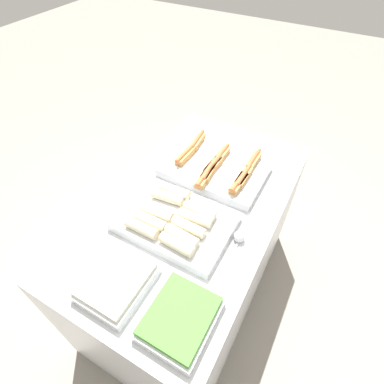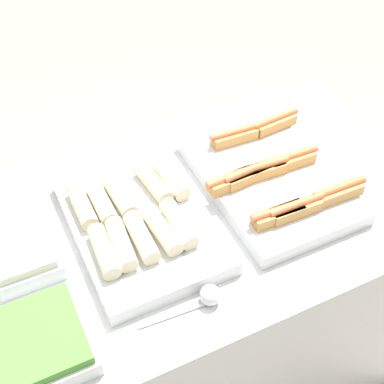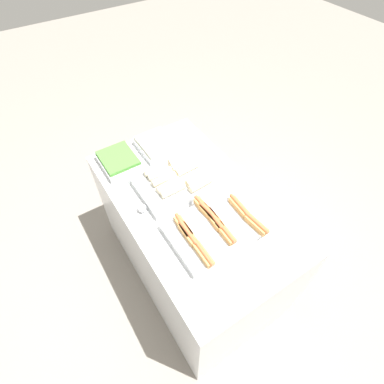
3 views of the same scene
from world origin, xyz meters
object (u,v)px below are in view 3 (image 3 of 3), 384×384
tray_wraps (178,180)px  tray_side_back (156,145)px  tray_side_front (119,161)px  serving_spoon_near (141,207)px  tray_hotdogs (216,226)px

tray_wraps → tray_side_back: size_ratio=1.85×
tray_wraps → tray_side_back: bearing=173.4°
tray_side_front → serving_spoon_near: size_ratio=1.31×
tray_wraps → tray_side_back: (-0.37, 0.04, -0.00)m
tray_hotdogs → tray_side_back: (-0.79, 0.05, -0.00)m
tray_side_front → tray_wraps: bearing=33.8°
tray_side_front → serving_spoon_near: tray_side_front is taller
tray_side_front → tray_hotdogs: bearing=17.1°
tray_side_back → serving_spoon_near: 0.55m
tray_side_front → tray_side_back: same height
tray_hotdogs → serving_spoon_near: size_ratio=2.53×
tray_side_back → tray_wraps: bearing=-6.6°
tray_side_back → serving_spoon_near: bearing=-38.0°
tray_wraps → serving_spoon_near: (0.06, -0.30, -0.01)m
tray_hotdogs → tray_wraps: size_ratio=1.05×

